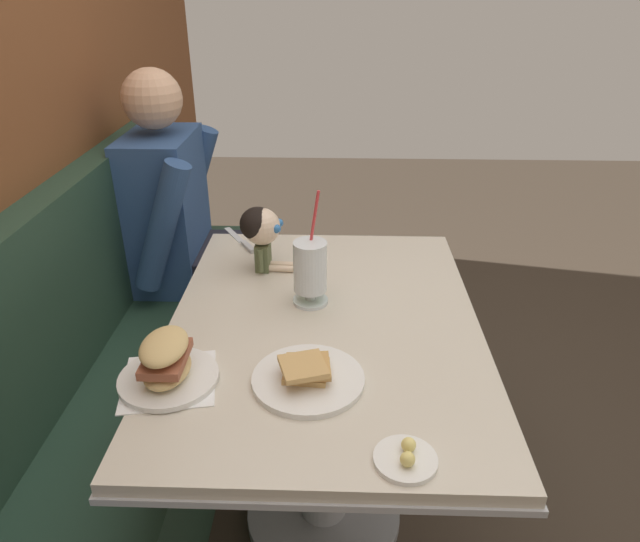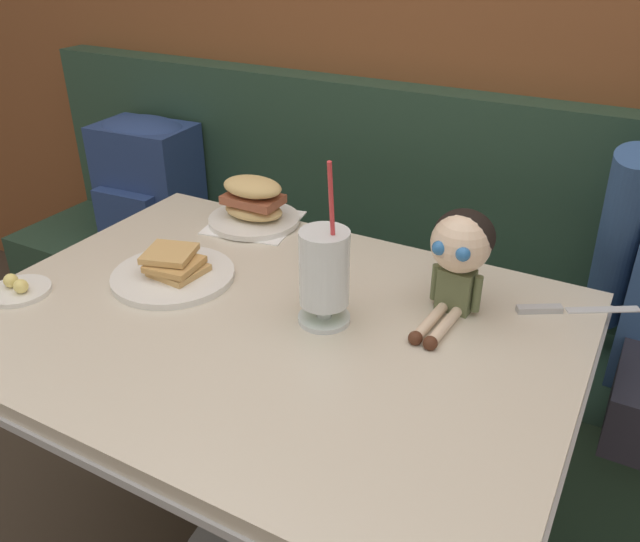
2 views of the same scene
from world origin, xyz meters
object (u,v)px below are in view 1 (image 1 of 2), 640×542
butter_saucer (406,458)px  seated_doll (262,230)px  sandwich_plate (167,364)px  milkshake_glass (310,270)px  toast_plate (308,376)px  diner_patron (177,210)px  butter_knife (244,243)px

butter_saucer → seated_doll: 0.85m
sandwich_plate → seated_doll: seated_doll is taller
milkshake_glass → butter_saucer: 0.61m
toast_plate → diner_patron: size_ratio=0.31×
sandwich_plate → butter_knife: bearing=-4.6°
milkshake_glass → seated_doll: size_ratio=1.43×
milkshake_glass → sandwich_plate: bearing=140.0°
butter_saucer → butter_knife: 1.04m
butter_saucer → toast_plate: bearing=40.3°
butter_knife → seated_doll: seated_doll is taller
milkshake_glass → diner_patron: size_ratio=0.39×
milkshake_glass → butter_knife: bearing=32.9°
seated_doll → butter_saucer: bearing=-155.2°
sandwich_plate → diner_patron: (1.02, 0.24, -0.04)m
butter_saucer → diner_patron: diner_patron is taller
butter_knife → milkshake_glass: bearing=-147.1°
toast_plate → butter_knife: bearing=19.2°
sandwich_plate → butter_saucer: sandwich_plate is taller
sandwich_plate → butter_knife: size_ratio=1.11×
milkshake_glass → seated_doll: milkshake_glass is taller
butter_saucer → seated_doll: bearing=24.8°
seated_doll → sandwich_plate: bearing=165.3°
butter_saucer → butter_knife: bearing=25.2°
seated_doll → diner_patron: (0.47, 0.39, -0.13)m
toast_plate → butter_knife: size_ratio=1.19×
toast_plate → butter_saucer: size_ratio=2.08×
diner_patron → seated_doll: bearing=-140.5°
toast_plate → butter_saucer: toast_plate is taller
milkshake_glass → seated_doll: bearing=37.9°
milkshake_glass → butter_knife: milkshake_glass is taller
seated_doll → butter_knife: bearing=26.5°
toast_plate → butter_saucer: (-0.23, -0.19, -0.01)m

